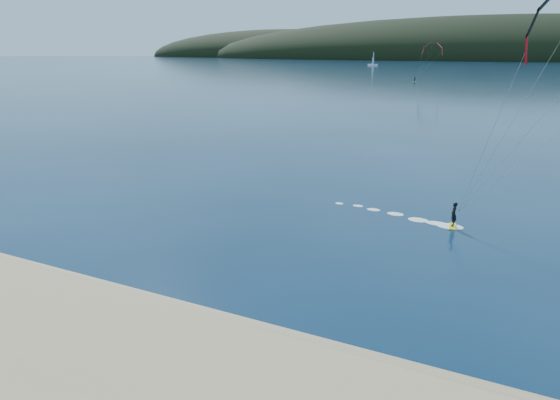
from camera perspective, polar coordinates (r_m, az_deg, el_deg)
name	(u,v)px	position (r m, az deg, el deg)	size (l,w,h in m)	color
ground	(140,374)	(22.70, -15.58, -18.42)	(1800.00, 1800.00, 0.00)	#071C33
wet_sand	(203,322)	(25.58, -8.73, -13.49)	(220.00, 2.50, 0.10)	#987858
headland	(530,59)	(758.85, 26.43, 14.06)	(1200.00, 310.00, 140.00)	black
kitesurfer_far	(432,53)	(215.30, 16.81, 15.60)	(11.35, 4.89, 13.51)	yellow
sailboat	(373,64)	(433.50, 10.45, 14.85)	(8.13, 5.26, 11.62)	white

